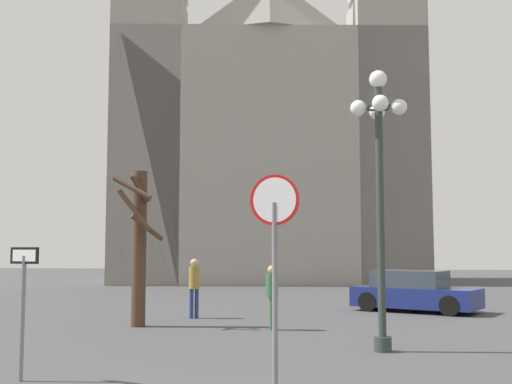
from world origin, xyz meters
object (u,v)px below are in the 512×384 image
at_px(parked_car_near_navy, 414,292).
at_px(cathedral, 267,113).
at_px(stop_sign, 275,242).
at_px(bare_tree, 139,243).
at_px(pedestrian_walking, 194,282).
at_px(one_way_arrow_sign, 23,295).
at_px(street_lamp, 380,167).
at_px(pedestrian_standing, 272,291).

bearing_deg(parked_car_near_navy, cathedral, 109.91).
relative_size(stop_sign, bare_tree, 0.75).
relative_size(bare_tree, pedestrian_walking, 2.36).
relative_size(one_way_arrow_sign, parked_car_near_navy, 0.48).
bearing_deg(cathedral, stop_sign, -84.37).
distance_m(stop_sign, parked_car_near_navy, 13.41).
bearing_deg(stop_sign, street_lamp, 67.03).
relative_size(stop_sign, pedestrian_standing, 1.90).
distance_m(cathedral, pedestrian_walking, 23.41).
bearing_deg(parked_car_near_navy, one_way_arrow_sign, -122.40).
xyz_separation_m(street_lamp, bare_tree, (-6.18, 3.46, -1.55)).
relative_size(cathedral, pedestrian_walking, 19.66).
height_order(street_lamp, pedestrian_standing, street_lamp).
height_order(cathedral, pedestrian_walking, cathedral).
relative_size(street_lamp, pedestrian_standing, 3.53).
bearing_deg(pedestrian_walking, pedestrian_standing, -43.96).
bearing_deg(pedestrian_standing, stop_sign, -84.60).
bearing_deg(bare_tree, pedestrian_standing, -4.45).
distance_m(cathedral, street_lamp, 28.27).
height_order(one_way_arrow_sign, pedestrian_walking, one_way_arrow_sign).
bearing_deg(street_lamp, bare_tree, 150.78).
distance_m(cathedral, one_way_arrow_sign, 31.97).
bearing_deg(pedestrian_walking, stop_sign, -71.78).
xyz_separation_m(street_lamp, pedestrian_walking, (-5.12, 5.66, -2.70)).
xyz_separation_m(stop_sign, one_way_arrow_sign, (-4.08, 0.74, -0.82)).
height_order(one_way_arrow_sign, bare_tree, bare_tree).
xyz_separation_m(cathedral, pedestrian_standing, (2.37, -23.74, -9.89)).
height_order(cathedral, stop_sign, cathedral).
height_order(street_lamp, parked_car_near_navy, street_lamp).
height_order(stop_sign, parked_car_near_navy, stop_sign).
xyz_separation_m(bare_tree, pedestrian_standing, (3.64, -0.28, -1.24)).
xyz_separation_m(one_way_arrow_sign, parked_car_near_navy, (7.67, 12.09, -0.70)).
bearing_deg(bare_tree, cathedral, 86.89).
bearing_deg(street_lamp, pedestrian_standing, 128.67).
height_order(stop_sign, pedestrian_walking, stop_sign).
distance_m(one_way_arrow_sign, pedestrian_standing, 7.56).
xyz_separation_m(one_way_arrow_sign, street_lamp, (5.92, 3.58, 2.44)).
height_order(cathedral, street_lamp, cathedral).
xyz_separation_m(stop_sign, street_lamp, (1.83, 4.32, 1.62)).
relative_size(bare_tree, pedestrian_standing, 2.55).
height_order(cathedral, pedestrian_standing, cathedral).
bearing_deg(street_lamp, cathedral, 100.34).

